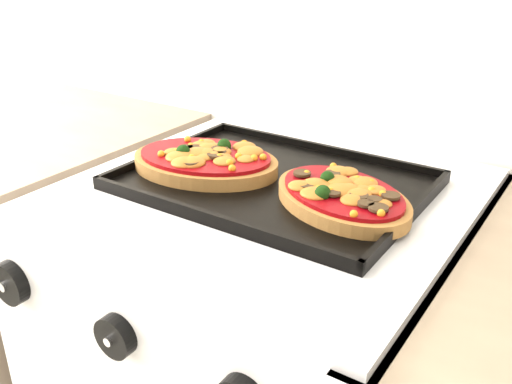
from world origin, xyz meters
The scene contains 6 objects.
control_panel centered at (0.04, 1.39, 0.85)m, with size 0.60×0.02×0.09m, color white.
knob_left centered at (-0.14, 1.37, 0.85)m, with size 0.06×0.06×0.02m, color black.
knob_center centered at (0.05, 1.37, 0.85)m, with size 0.05×0.05×0.02m, color black.
baking_tray centered at (0.05, 1.72, 0.92)m, with size 0.45×0.33×0.02m, color black.
pizza_left centered at (-0.07, 1.69, 0.94)m, with size 0.24×0.17×0.04m, color #A57638, non-canonical shape.
pizza_right centered at (0.17, 1.69, 0.94)m, with size 0.22×0.15×0.03m, color #A57638, non-canonical shape.
Camera 1 is at (0.47, 1.03, 1.27)m, focal length 40.00 mm.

